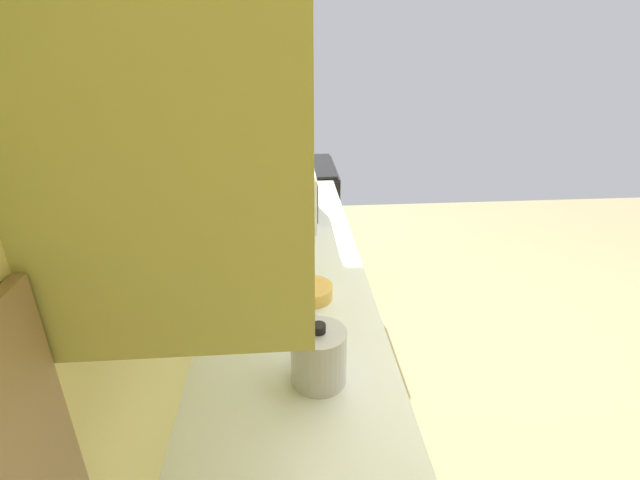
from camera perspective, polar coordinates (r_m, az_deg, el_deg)
The scene contains 8 objects.
ground_plane at distance 2.74m, azimuth 22.40°, elevation -19.25°, with size 6.28×6.28×0.00m, color tan.
wall_back at distance 1.81m, azimuth -15.98°, elevation 8.68°, with size 4.04×0.12×2.69m, color #EDDD7F.
counter_run at distance 1.90m, azimuth -3.38°, elevation -21.07°, with size 3.15×0.63×0.91m.
upper_cabinets at distance 1.34m, azimuth -11.06°, elevation 21.72°, with size 1.73×0.33×0.61m.
oven_range at distance 3.49m, azimuth -3.63°, elevation 1.94°, with size 0.65×0.68×1.09m.
microwave at distance 2.40m, azimuth -4.71°, elevation 5.87°, with size 0.52×0.34×0.27m.
bowl at distance 1.71m, azimuth -1.28°, elevation -6.32°, with size 0.17×0.17×0.05m.
kettle at distance 1.31m, azimuth -0.16°, elevation -14.14°, with size 0.21×0.15×0.19m.
Camera 1 is at (-1.71, 1.12, 1.82)m, focal length 25.87 mm.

